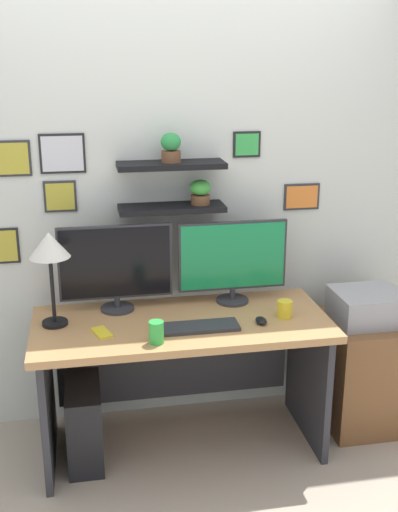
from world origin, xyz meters
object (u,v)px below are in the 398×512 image
(desk, at_px, (181,353))
(printer, at_px, (368,306))
(computer_mouse, at_px, (261,321))
(desk_lamp, at_px, (50,251))
(monitor_left, at_px, (116,266))
(keyboard, at_px, (195,327))
(cell_phone, at_px, (102,333))
(coffee_mug, at_px, (285,309))
(drawer_cabinet, at_px, (362,371))
(monitor_right, at_px, (233,259))
(computer_tower_left, at_px, (84,423))
(water_cup, at_px, (156,332))

(desk, relative_size, printer, 4.04)
(computer_mouse, bearing_deg, desk_lamp, 170.40)
(monitor_left, height_order, keyboard, monitor_left)
(computer_mouse, relative_size, cell_phone, 0.64)
(coffee_mug, distance_m, printer, 0.54)
(drawer_cabinet, bearing_deg, printer, -90.00)
(desk, xyz_separation_m, monitor_right, (0.32, 0.16, 0.46))
(printer, bearing_deg, desk_lamp, 179.94)
(printer, height_order, computer_tower_left, printer)
(monitor_right, distance_m, coffee_mug, 0.40)
(keyboard, height_order, coffee_mug, coffee_mug)
(keyboard, distance_m, printer, 1.03)
(cell_phone, bearing_deg, desk, -0.78)
(desk, bearing_deg, keyboard, -73.48)
(keyboard, distance_m, cell_phone, 0.47)
(keyboard, xyz_separation_m, computer_tower_left, (-0.58, 0.10, -0.54))
(computer_mouse, distance_m, water_cup, 0.57)
(cell_phone, xyz_separation_m, water_cup, (0.25, -0.15, 0.05))
(monitor_left, bearing_deg, printer, -6.23)
(computer_mouse, relative_size, printer, 0.24)
(monitor_right, height_order, desk_lamp, desk_lamp)
(computer_mouse, xyz_separation_m, printer, (0.67, 0.17, -0.04))
(monitor_right, height_order, drawer_cabinet, monitor_right)
(drawer_cabinet, bearing_deg, keyboard, -169.81)
(coffee_mug, xyz_separation_m, printer, (0.53, 0.11, -0.07))
(monitor_right, bearing_deg, printer, -11.44)
(monitor_right, bearing_deg, water_cup, -136.46)
(drawer_cabinet, height_order, computer_tower_left, drawer_cabinet)
(desk, distance_m, computer_mouse, 0.48)
(keyboard, distance_m, coffee_mug, 0.49)
(computer_mouse, bearing_deg, drawer_cabinet, 14.58)
(keyboard, height_order, cell_phone, keyboard)
(monitor_left, height_order, printer, monitor_left)
(desk, height_order, monitor_left, monitor_left)
(water_cup, bearing_deg, printer, 13.95)
(monitor_right, bearing_deg, drawer_cabinet, -11.44)
(keyboard, bearing_deg, drawer_cabinet, 10.19)
(keyboard, xyz_separation_m, cell_phone, (-0.46, 0.03, -0.01))
(monitor_right, relative_size, drawer_cabinet, 0.94)
(monitor_left, relative_size, desk_lamp, 1.23)
(coffee_mug, xyz_separation_m, drawer_cabinet, (0.53, 0.11, -0.48))
(desk, relative_size, drawer_cabinet, 2.41)
(desk_lamp, bearing_deg, printer, -0.06)
(desk_lamp, xyz_separation_m, computer_tower_left, (0.12, -0.09, -0.93))
(computer_mouse, xyz_separation_m, coffee_mug, (0.14, 0.06, 0.03))
(cell_phone, distance_m, coffee_mug, 0.96)
(monitor_right, height_order, water_cup, monitor_right)
(desk, relative_size, water_cup, 13.97)
(desk, distance_m, monitor_right, 0.58)
(cell_phone, bearing_deg, monitor_right, 3.29)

